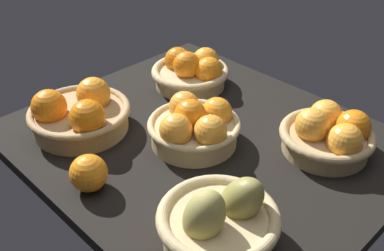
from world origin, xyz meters
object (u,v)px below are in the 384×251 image
Objects in this scene: basket_near_left at (329,134)px; basket_far_left_pears at (219,222)px; basket_far_right at (79,114)px; basket_near_right at (192,71)px; basket_center at (195,126)px; loose_orange_front_gap at (89,173)px.

basket_far_left_pears is (-1.19, 36.90, 0.55)cm from basket_near_left.
basket_far_right reaches higher than basket_near_right.
basket_far_right is at bearing 34.34° from basket_center.
basket_center reaches higher than basket_near_left.
basket_center is 2.76× the size of loose_orange_front_gap.
basket_center is at bearing 39.81° from basket_near_left.
basket_near_left reaches higher than loose_orange_front_gap.
basket_near_right is (20.17, -18.98, -0.42)cm from basket_center.
basket_far_left_pears is at bearing 177.07° from basket_far_right.
loose_orange_front_gap is at bearing 110.28° from basket_near_right.
basket_near_left is 57.10cm from basket_far_right.
basket_center is 27.54cm from basket_far_right.
basket_far_right reaches higher than basket_near_left.
basket_center reaches higher than basket_near_right.
basket_far_left_pears reaches higher than basket_center.
basket_center is at bearing -97.93° from loose_orange_front_gap.
basket_far_right is (45.50, 34.50, 0.17)cm from basket_near_left.
basket_center is at bearing -36.82° from basket_far_left_pears.
basket_center is 29.91cm from basket_far_left_pears.
basket_near_left is 0.98× the size of basket_near_right.
basket_far_right is at bearing 85.74° from basket_near_right.
basket_near_right is (42.92, -0.01, -0.11)cm from basket_near_left.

